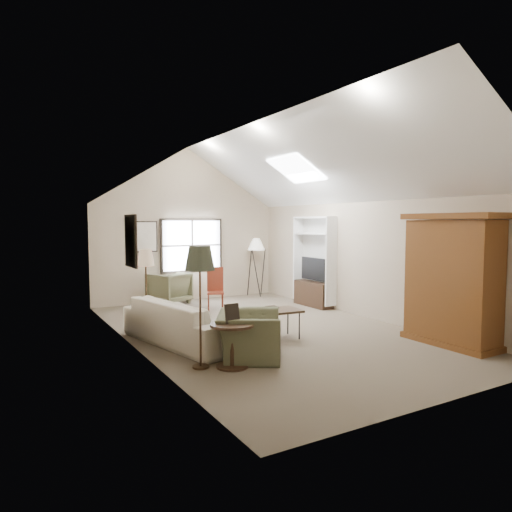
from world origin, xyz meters
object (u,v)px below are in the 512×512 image
armchair_far (169,288)px  side_chair (215,289)px  coffee_table (272,325)px  side_table (232,345)px  armchair_near (249,335)px  sofa (184,321)px  armoire (452,280)px

armchair_far → side_chair: size_ratio=0.88×
coffee_table → side_table: (-1.32, -1.05, 0.06)m
armchair_near → sofa: bearing=52.7°
side_table → armchair_near: bearing=33.4°
sofa → side_chair: (1.70, 2.41, 0.13)m
coffee_table → side_chair: side_chair is taller
side_chair → sofa: bearing=-101.4°
armchair_far → side_chair: bearing=92.6°
armoire → sofa: 4.57m
side_chair → armchair_near: bearing=-83.6°
side_table → coffee_table: bearing=38.5°
armchair_near → coffee_table: 1.18m
armoire → coffee_table: (-2.43, 1.81, -0.84)m
coffee_table → side_chair: 2.98m
armchair_near → side_chair: size_ratio=1.07×
coffee_table → armoire: bearing=-36.6°
side_table → side_chair: bearing=68.2°
armchair_near → armchair_far: (0.50, 5.05, 0.05)m
armchair_far → side_chair: side_chair is taller
side_chair → coffee_table: bearing=-71.6°
armoire → side_table: bearing=168.5°
armchair_near → armchair_far: armchair_far is taller
armchair_near → armoire: bearing=-76.3°
armoire → side_table: size_ratio=3.47×
sofa → side_chair: size_ratio=2.53×
armchair_far → sofa: bearing=50.1°
side_table → side_chair: (1.60, 4.01, 0.18)m
sofa → side_table: size_ratio=3.99×
coffee_table → armchair_near: bearing=-139.3°
armchair_far → coffee_table: size_ratio=0.87×
sofa → coffee_table: 1.53m
armchair_near → side_chair: (1.18, 3.73, 0.15)m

